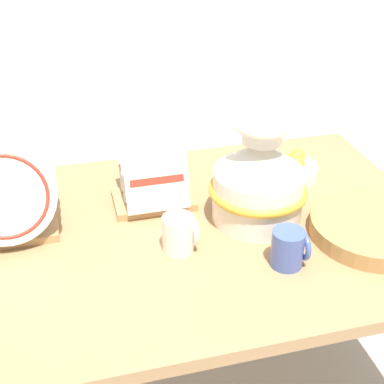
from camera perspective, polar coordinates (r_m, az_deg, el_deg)
name	(u,v)px	position (r m, az deg, el deg)	size (l,w,h in m)	color
display_table	(192,248)	(1.48, 0.00, -6.02)	(1.33, 0.88, 0.67)	#9E754C
ceramic_vase	(259,179)	(1.42, 7.12, 1.40)	(0.27, 0.27, 0.29)	silver
dish_rack_round_plates	(7,198)	(1.42, -19.10, -0.58)	(0.25, 0.20, 0.27)	tan
dish_rack_square_plates	(153,186)	(1.51, -4.18, 0.68)	(0.23, 0.18, 0.19)	tan
wicker_charger_stack	(372,228)	(1.47, 18.64, -3.65)	(0.32, 0.32, 0.04)	#AD7F47
mug_cream_glaze	(180,233)	(1.33, -1.29, -4.42)	(0.09, 0.08, 0.10)	silver
mug_cobalt_glaze	(289,248)	(1.30, 10.34, -5.89)	(0.09, 0.08, 0.10)	#42569E
fruit_bowl	(291,168)	(1.68, 10.52, 2.52)	(0.16, 0.16, 0.08)	white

